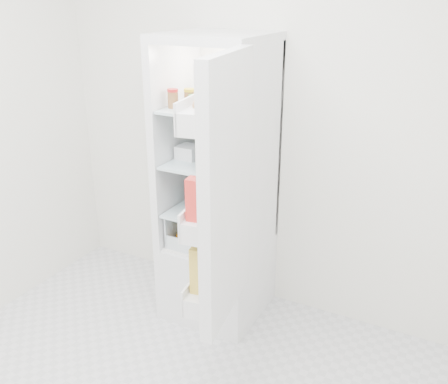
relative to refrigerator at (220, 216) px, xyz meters
The scene contains 19 objects.
room_walls 1.57m from the refrigerator, 80.89° to the right, with size 3.02×3.02×2.61m.
refrigerator is the anchor object (origin of this frame).
shelf_low 0.10m from the refrigerator, 90.00° to the right, with size 0.49×0.53×0.01m, color silver.
shelf_mid 0.39m from the refrigerator, 90.00° to the right, with size 0.49×0.53×0.01m, color silver.
shelf_top 0.72m from the refrigerator, 90.00° to the right, with size 0.49×0.53×0.01m, color silver.
crisper_left 0.15m from the refrigerator, 152.98° to the right, with size 0.23×0.46×0.22m, color silver, non-canonical shape.
crisper_right 0.15m from the refrigerator, 27.02° to the right, with size 0.23×0.46×0.22m, color silver, non-canonical shape.
condiment_jars 0.77m from the refrigerator, 94.77° to the right, with size 0.46×0.34×0.08m.
squeeze_bottle 0.84m from the refrigerator, ahead, with size 0.05×0.05×0.18m, color white.
tub_white 0.48m from the refrigerator, 150.44° to the right, with size 0.13×0.13×0.08m, color white.
tin_red 0.46m from the refrigerator, 28.10° to the right, with size 0.09×0.09×0.06m, color red.
tub_green 0.44m from the refrigerator, 69.33° to the left, with size 0.09×0.13×0.07m, color #3D874F.
red_cabbage 0.23m from the refrigerator, 16.34° to the right, with size 0.16×0.16×0.16m, color #4A1C54.
bell_pepper 0.26m from the refrigerator, 90.10° to the right, with size 0.11×0.11×0.11m, color red.
mushroom_bowl 0.17m from the refrigerator, 156.65° to the right, with size 0.14×0.14×0.06m, color #95CFDE.
salad_bag 0.32m from the refrigerator, 71.29° to the right, with size 0.11×0.11×0.11m, color #A0BA8B.
citrus_pile 0.18m from the refrigerator, 142.47° to the right, with size 0.20×0.31×0.16m.
veg_pile 0.18m from the refrigerator, 26.82° to the right, with size 0.16×0.30×0.10m.
fridge_door 0.84m from the refrigerator, 61.36° to the right, with size 0.25×0.60×1.30m.
Camera 1 is at (1.19, -1.32, 2.01)m, focal length 40.00 mm.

